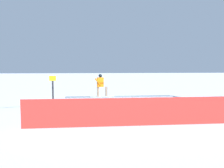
# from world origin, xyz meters

# --- Properties ---
(ground_plane) EXTENTS (120.00, 120.00, 0.00)m
(ground_plane) POSITION_xyz_m (0.00, 0.00, 0.00)
(ground_plane) COLOR white
(grind_box) EXTENTS (6.86, 0.59, 0.69)m
(grind_box) POSITION_xyz_m (0.00, 0.00, 0.31)
(grind_box) COLOR white
(grind_box) RESTS_ON ground_plane
(snowboarder) EXTENTS (1.57, 0.55, 1.44)m
(snowboarder) POSITION_xyz_m (1.18, 0.03, 1.47)
(snowboarder) COLOR silver
(snowboarder) RESTS_ON grind_box
(safety_fence) EXTENTS (9.43, 0.23, 1.26)m
(safety_fence) POSITION_xyz_m (0.00, 4.57, 0.63)
(safety_fence) COLOR red
(safety_fence) RESTS_ON ground_plane
(trail_marker) EXTENTS (0.40, 0.10, 2.05)m
(trail_marker) POSITION_xyz_m (4.09, 0.55, 1.10)
(trail_marker) COLOR #262628
(trail_marker) RESTS_ON ground_plane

